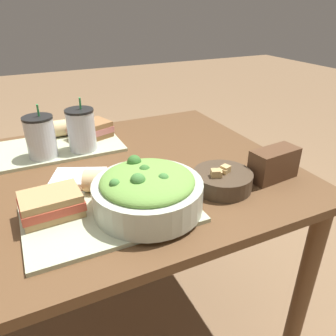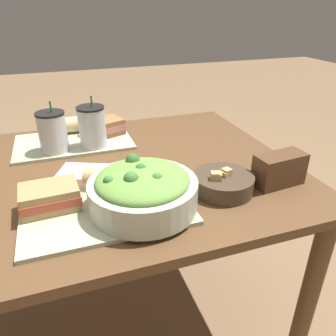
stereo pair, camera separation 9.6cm
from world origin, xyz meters
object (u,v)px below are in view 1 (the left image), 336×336
Objects in this scene: baguette_near at (114,181)px; drink_cup_dark at (41,138)px; baguette_far at (59,128)px; drink_cup_red at (81,131)px; chip_bag at (274,164)px; salad_bowl at (148,190)px; sandwich_far at (91,130)px; napkin_folded at (79,176)px; sandwich_near at (51,204)px; soup_bowl at (222,180)px.

drink_cup_dark is (-0.16, 0.34, 0.04)m from baguette_near.
baguette_far is 0.19m from drink_cup_red.
salad_bowl is at bearing 174.81° from chip_bag.
baguette_near is 0.97× the size of sandwich_far.
drink_cup_red is at bearing 131.55° from chip_bag.
napkin_folded is at bearing -107.87° from drink_cup_red.
chip_bag reaches higher than sandwich_far.
drink_cup_dark reaches higher than sandwich_far.
chip_bag is at bearing -9.28° from sandwich_near.
sandwich_far is (0.04, 0.45, -0.00)m from baguette_near.
salad_bowl reaches higher than baguette_far.
salad_bowl reaches higher than sandwich_near.
salad_bowl is 1.93× the size of baguette_far.
salad_bowl is at bearing -81.49° from drink_cup_red.
baguette_far is at bearing 127.74° from sandwich_far.
salad_bowl is 0.51m from drink_cup_dark.
baguette_near reaches higher than soup_bowl.
sandwich_far is at bearing -122.09° from baguette_far.
salad_bowl is at bearing -65.58° from drink_cup_dark.
baguette_far reaches higher than sandwich_far.
salad_bowl reaches higher than soup_bowl.
drink_cup_dark is at bearing 114.42° from salad_bowl.
napkin_folded is at bearing 52.20° from baguette_near.
soup_bowl is at bearing -81.25° from baguette_near.
drink_cup_red reaches higher than baguette_far.
sandwich_far is 0.12m from drink_cup_red.
napkin_folded is (-0.00, -0.36, -0.04)m from baguette_far.
drink_cup_dark is (-0.20, -0.10, 0.04)m from sandwich_far.
baguette_far is 0.77× the size of drink_cup_red.
napkin_folded is at bearing 147.65° from chip_bag.
drink_cup_dark is (-0.46, 0.45, 0.05)m from soup_bowl.
drink_cup_red reaches higher than napkin_folded.
sandwich_far is 0.72m from chip_bag.
chip_bag is at bearing -42.60° from drink_cup_red.
sandwich_far is (0.22, 0.49, 0.00)m from sandwich_near.
salad_bowl is 1.82× the size of sandwich_near.
salad_bowl is 0.25m from sandwich_near.
baguette_near is (0.18, 0.05, 0.00)m from sandwich_near.
sandwich_near is at bearing -93.55° from drink_cup_dark.
chip_bag reaches higher than sandwich_near.
sandwich_near is at bearing -113.21° from drink_cup_red.
chip_bag is (0.56, -0.64, 0.00)m from baguette_far.
sandwich_far is (-0.02, 0.57, -0.02)m from salad_bowl.
baguette_far is at bearing 35.57° from baguette_near.
soup_bowl is 0.49m from sandwich_near.
baguette_far is 0.79× the size of drink_cup_dark.
baguette_near is 0.38m from drink_cup_dark.
chip_bag is (0.49, -0.12, 0.00)m from baguette_near.
sandwich_near reaches higher than napkin_folded.
drink_cup_dark is at bearing 136.09° from soup_bowl.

